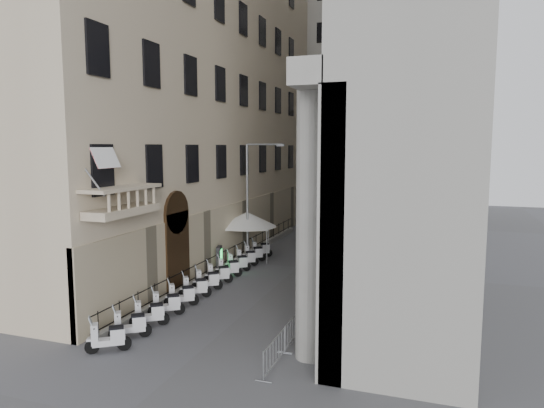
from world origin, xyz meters
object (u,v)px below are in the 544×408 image
at_px(pedestrian_a, 320,233).
at_px(pedestrian_b, 369,223).
at_px(scooter_0, 109,352).
at_px(street_lamp, 252,192).
at_px(security_tent, 252,221).
at_px(info_kiosk, 219,260).

distance_m(pedestrian_a, pedestrian_b, 7.48).
relative_size(scooter_0, pedestrian_a, 0.80).
height_order(scooter_0, street_lamp, street_lamp).
xyz_separation_m(security_tent, info_kiosk, (-0.55, -4.21, -1.92)).
bearing_deg(info_kiosk, security_tent, 66.43).
distance_m(info_kiosk, pedestrian_b, 19.29).
xyz_separation_m(scooter_0, security_tent, (-0.25, 16.10, 2.83)).
bearing_deg(pedestrian_a, pedestrian_b, -138.54).
height_order(street_lamp, info_kiosk, street_lamp).
bearing_deg(scooter_0, info_kiosk, -31.09).
bearing_deg(security_tent, pedestrian_a, 65.06).
bearing_deg(street_lamp, pedestrian_a, 60.80).
bearing_deg(pedestrian_b, street_lamp, 101.31).
bearing_deg(security_tent, pedestrian_b, 65.55).
distance_m(scooter_0, info_kiosk, 11.96).
height_order(scooter_0, info_kiosk, info_kiosk).
xyz_separation_m(info_kiosk, pedestrian_b, (6.84, 18.04, 0.01)).
height_order(security_tent, pedestrian_a, security_tent).
height_order(security_tent, pedestrian_b, security_tent).
bearing_deg(pedestrian_b, scooter_0, 113.37).
bearing_deg(info_kiosk, scooter_0, -102.27).
bearing_deg(security_tent, info_kiosk, -97.44).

